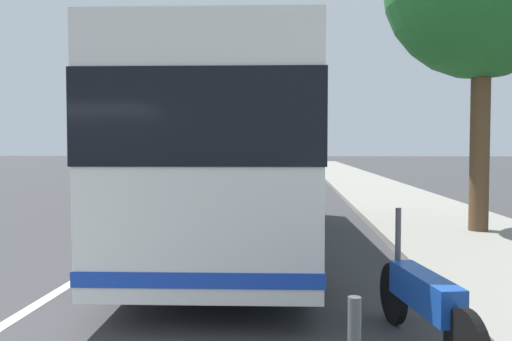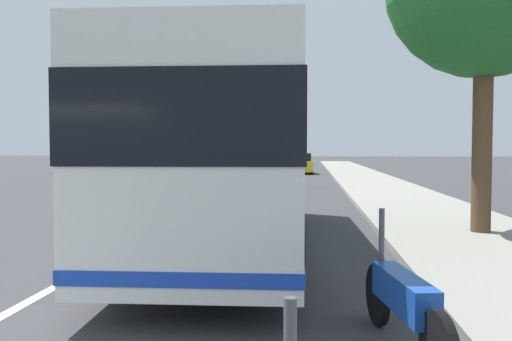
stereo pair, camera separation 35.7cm
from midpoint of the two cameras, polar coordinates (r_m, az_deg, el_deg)
The scene contains 7 objects.
sidewalk_curb at distance 12.59m, azimuth 20.10°, elevation -6.05°, with size 110.00×3.60×0.14m, color gray.
lane_divider_line at distance 12.55m, azimuth -11.30°, elevation -6.28°, with size 110.00×0.16×0.01m, color silver.
coach_bus at distance 10.21m, azimuth -3.32°, elevation 2.18°, with size 10.28×2.91×3.29m.
motorcycle_by_tree at distance 5.24m, azimuth 15.91°, elevation -13.51°, with size 2.25×0.45×1.28m.
car_ahead_same_lane at distance 24.32m, azimuth 0.24°, elevation -0.30°, with size 4.13×2.04×1.47m.
car_side_street at distance 38.24m, azimuth 3.08°, elevation 0.71°, with size 4.40×2.18×1.48m.
car_behind_bus at distance 38.84m, azimuth -4.19°, elevation 0.83°, with size 4.70×1.93×1.56m.
Camera 1 is at (-1.98, -3.10, 1.92)m, focal length 36.74 mm.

